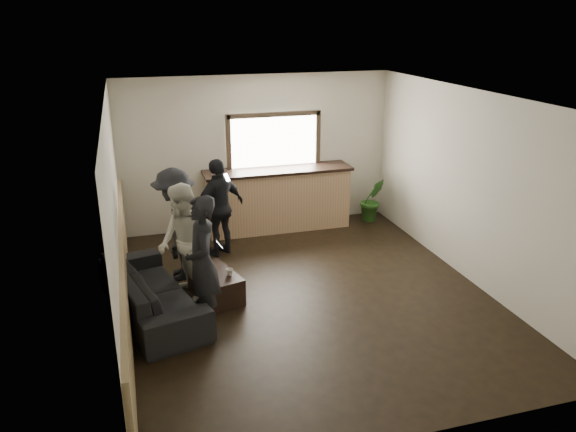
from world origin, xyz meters
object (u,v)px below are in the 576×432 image
object	(u,v)px
person_a	(202,263)
cup_b	(229,272)
bar_counter	(278,195)
potted_plant	(372,200)
sofa	(152,291)
cup_a	(205,267)
person_c	(176,225)
person_d	(220,207)
coffee_table	(216,285)
person_b	(184,244)

from	to	relation	value
person_a	cup_b	bearing A→B (deg)	143.17
bar_counter	potted_plant	bearing A→B (deg)	-3.53
sofa	person_a	world-z (taller)	person_a
cup_a	bar_counter	bearing A→B (deg)	53.45
person_c	person_d	world-z (taller)	person_c
coffee_table	cup_a	bearing A→B (deg)	134.68
cup_b	person_d	distance (m)	1.71
bar_counter	potted_plant	size ratio (longest dim) A/B	3.20
coffee_table	person_c	world-z (taller)	person_c
person_c	person_d	distance (m)	1.05
coffee_table	person_d	size ratio (longest dim) A/B	0.54
sofa	potted_plant	size ratio (longest dim) A/B	2.66
person_b	person_a	bearing A→B (deg)	-3.22
person_b	person_d	distance (m)	1.62
person_d	bar_counter	bearing A→B (deg)	-173.22
bar_counter	cup_a	world-z (taller)	bar_counter
coffee_table	potted_plant	size ratio (longest dim) A/B	1.04
coffee_table	person_a	world-z (taller)	person_a
person_a	person_c	bearing A→B (deg)	-172.01
coffee_table	person_a	distance (m)	0.99
bar_counter	person_d	size ratio (longest dim) A/B	1.66
potted_plant	person_d	world-z (taller)	person_d
bar_counter	cup_b	xyz separation A→B (m)	(-1.39, -2.54, -0.21)
person_d	cup_b	bearing A→B (deg)	55.51
cup_a	person_b	bearing A→B (deg)	-171.90
cup_a	cup_b	bearing A→B (deg)	-40.77
sofa	bar_counter	bearing A→B (deg)	-57.43
sofa	person_d	bearing A→B (deg)	-49.50
cup_b	bar_counter	bearing A→B (deg)	61.32
cup_a	sofa	bearing A→B (deg)	-156.47
cup_b	person_b	bearing A→B (deg)	159.12
sofa	coffee_table	xyz separation A→B (m)	(0.89, 0.20, -0.13)
cup_a	person_d	xyz separation A→B (m)	(0.47, 1.40, 0.38)
sofa	coffee_table	bearing A→B (deg)	-91.35
cup_a	person_c	distance (m)	0.87
bar_counter	person_b	distance (m)	3.05
potted_plant	person_a	world-z (taller)	person_a
cup_a	potted_plant	world-z (taller)	potted_plant
person_a	person_d	xyz separation A→B (m)	(0.59, 2.21, -0.06)
potted_plant	person_a	distance (m)	4.74
coffee_table	cup_b	distance (m)	0.33
potted_plant	sofa	bearing A→B (deg)	-149.86
cup_a	person_c	size ratio (longest dim) A/B	0.07
potted_plant	person_c	bearing A→B (deg)	-159.15
person_b	person_d	bearing A→B (deg)	138.58
cup_b	person_a	distance (m)	0.82
sofa	potted_plant	xyz separation A→B (m)	(4.30, 2.50, 0.09)
bar_counter	person_b	size ratio (longest dim) A/B	1.62
potted_plant	person_d	size ratio (longest dim) A/B	0.52
bar_counter	sofa	distance (m)	3.59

